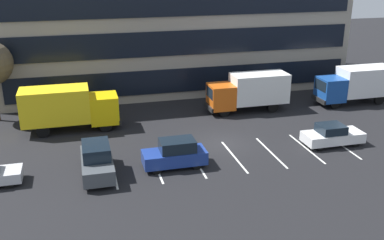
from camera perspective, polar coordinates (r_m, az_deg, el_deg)
The scene contains 9 objects.
ground_plane at distance 33.89m, azimuth 3.93°, elevation -2.92°, with size 120.00×120.00×0.00m, color black.
office_building at distance 48.90m, azimuth -2.67°, elevation 13.03°, with size 34.68×13.51×14.40m.
lot_markings at distance 31.71m, azimuth 5.37°, elevation -4.64°, with size 16.94×5.40×0.01m.
box_truck_yellow_all at distance 36.91m, azimuth -15.48°, elevation 1.64°, with size 7.65×2.53×3.55m.
box_truck_orange at distance 40.57m, azimuth 7.30°, elevation 3.75°, with size 7.31×2.42×3.39m.
box_truck_blue at distance 45.16m, azimuth 20.18°, elevation 4.39°, with size 7.42×2.46×3.44m.
suv_charcoal at distance 29.28m, azimuth -12.00°, elevation -5.07°, with size 1.93×4.56×2.06m.
sedan_white at distance 34.83m, azimuth 17.41°, elevation -1.85°, with size 4.45×1.86×1.59m.
suv_navy at distance 29.80m, azimuth -2.15°, elevation -4.31°, with size 4.21×1.78×1.90m.
Camera 1 is at (-10.11, -29.51, 13.26)m, focal length 41.95 mm.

